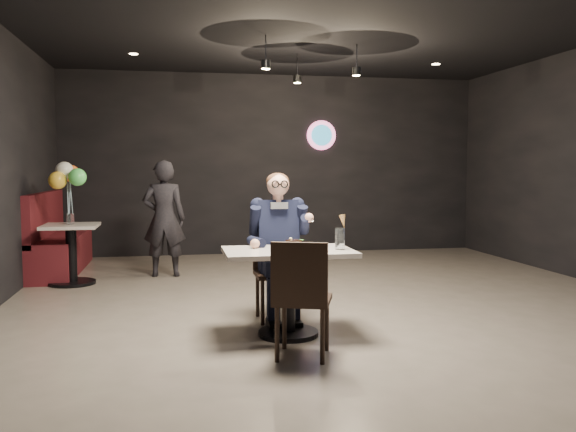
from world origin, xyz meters
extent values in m
plane|color=slate|center=(0.00, 0.00, 0.00)|extent=(9.00, 9.00, 0.00)
cube|color=black|center=(0.00, 2.00, 2.88)|extent=(1.40, 1.20, 0.36)
cube|color=silver|center=(-0.73, -0.60, 0.38)|extent=(1.10, 0.70, 0.75)
cube|color=black|center=(-0.73, -0.05, 0.46)|extent=(0.42, 0.46, 0.92)
cube|color=black|center=(-0.73, -1.20, 0.46)|extent=(0.55, 0.57, 0.92)
cube|color=black|center=(-0.73, -0.05, 0.72)|extent=(0.60, 0.80, 1.44)
cylinder|color=white|center=(-0.65, -0.66, 0.76)|extent=(0.20, 0.20, 0.01)
cube|color=black|center=(-0.70, -0.70, 0.80)|extent=(0.13, 0.12, 0.08)
ellipsoid|color=green|center=(-0.64, -0.69, 0.84)|extent=(0.06, 0.04, 0.01)
cylinder|color=silver|center=(-0.29, -0.67, 0.84)|extent=(0.08, 0.08, 0.18)
cone|color=#DAAA59|center=(-0.25, -0.64, 0.99)|extent=(0.07, 0.07, 0.12)
cube|color=#400D12|center=(-3.25, 3.18, 0.56)|extent=(0.56, 2.22, 1.11)
cube|color=silver|center=(-2.95, 2.18, 0.41)|extent=(0.65, 0.65, 0.82)
cylinder|color=silver|center=(-2.95, 2.18, 0.82)|extent=(0.09, 0.09, 0.14)
cube|color=yellow|center=(-2.95, 2.18, 1.23)|extent=(0.40, 0.40, 0.65)
imported|color=black|center=(-1.82, 2.54, 0.77)|extent=(0.59, 0.42, 1.55)
camera|label=1|loc=(-1.68, -5.69, 1.45)|focal=38.00mm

